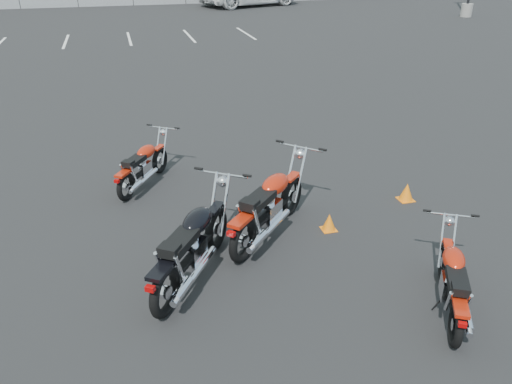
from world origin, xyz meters
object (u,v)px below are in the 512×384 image
object	(u,v)px
motorcycle_third_red	(269,206)
motorcycle_front_red	(143,166)
motorcycle_rear_red	(453,282)
motorcycle_second_black	(193,246)

from	to	relation	value
motorcycle_third_red	motorcycle_front_red	bearing A→B (deg)	126.74
motorcycle_rear_red	motorcycle_second_black	bearing A→B (deg)	153.39
motorcycle_second_black	motorcycle_third_red	bearing A→B (deg)	31.35
motorcycle_front_red	motorcycle_second_black	distance (m)	3.28
motorcycle_front_red	motorcycle_second_black	bearing A→B (deg)	-82.00
motorcycle_third_red	motorcycle_second_black	bearing A→B (deg)	-148.65
motorcycle_front_red	motorcycle_third_red	world-z (taller)	motorcycle_third_red
motorcycle_front_red	motorcycle_rear_red	xyz separation A→B (m)	(3.53, -4.79, 0.00)
motorcycle_rear_red	motorcycle_third_red	bearing A→B (deg)	126.01
motorcycle_second_black	motorcycle_rear_red	bearing A→B (deg)	-26.61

